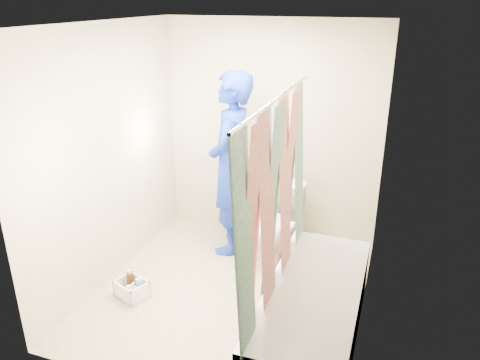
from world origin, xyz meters
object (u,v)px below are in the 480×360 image
(toilet, at_px, (274,224))
(plumber, at_px, (231,165))
(bathtub, at_px, (312,313))
(cleaning_caddy, at_px, (132,290))

(toilet, distance_m, plumber, 0.76)
(toilet, bearing_deg, plumber, 179.43)
(bathtub, height_order, cleaning_caddy, bathtub)
(plumber, bearing_deg, cleaning_caddy, -28.78)
(plumber, distance_m, cleaning_caddy, 1.57)
(plumber, xyz_separation_m, cleaning_caddy, (-0.54, -1.18, -0.89))
(bathtub, xyz_separation_m, plumber, (-1.13, 1.20, 0.70))
(bathtub, xyz_separation_m, cleaning_caddy, (-1.66, 0.03, -0.19))
(toilet, distance_m, cleaning_caddy, 1.55)
(bathtub, bearing_deg, toilet, 118.89)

